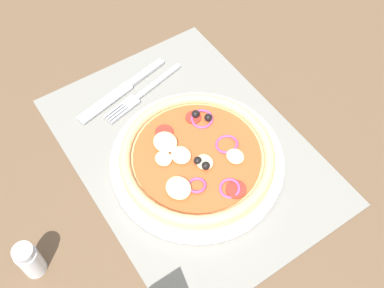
{
  "coord_description": "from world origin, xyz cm",
  "views": [
    {
      "loc": [
        -35.69,
        23.26,
        64.06
      ],
      "look_at": [
        -1.0,
        0.0,
        2.89
      ],
      "focal_mm": 42.73,
      "sensor_mm": 36.0,
      "label": 1
    }
  ],
  "objects": [
    {
      "name": "placemat",
      "position": [
        0.0,
        0.0,
        0.2
      ],
      "size": [
        48.88,
        35.36,
        0.4
      ],
      "primitive_type": "cube",
      "color": "slate",
      "rests_on": "ground_plane"
    },
    {
      "name": "knife",
      "position": [
        17.34,
        3.14,
        0.65
      ],
      "size": [
        6.0,
        19.87,
        0.62
      ],
      "rotation": [
        0.0,
        0.0,
        1.79
      ],
      "color": "#B2B5BA",
      "rests_on": "placemat"
    },
    {
      "name": "pizza",
      "position": [
        -3.33,
        0.62,
        2.99
      ],
      "size": [
        25.07,
        25.07,
        2.69
      ],
      "color": "tan",
      "rests_on": "plate"
    },
    {
      "name": "fork",
      "position": [
        14.5,
        0.87,
        0.62
      ],
      "size": [
        5.64,
        17.86,
        0.44
      ],
      "rotation": [
        0.0,
        0.0,
        1.8
      ],
      "color": "#B2B5BA",
      "rests_on": "placemat"
    },
    {
      "name": "plate",
      "position": [
        -3.33,
        0.56,
        1.15
      ],
      "size": [
        28.13,
        28.13,
        1.49
      ],
      "primitive_type": "cylinder",
      "color": "white",
      "rests_on": "placemat"
    },
    {
      "name": "ground_plane",
      "position": [
        0.0,
        0.0,
        -1.2
      ],
      "size": [
        190.0,
        140.0,
        2.4
      ],
      "primitive_type": "cube",
      "color": "brown"
    },
    {
      "name": "pepper_shaker",
      "position": [
        -4.81,
        29.48,
        3.25
      ],
      "size": [
        3.2,
        3.2,
        6.7
      ],
      "color": "silver",
      "rests_on": "ground_plane"
    }
  ]
}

